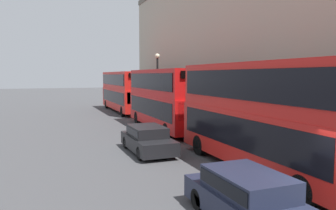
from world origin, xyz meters
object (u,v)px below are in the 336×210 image
bus_third_in_queue (124,90)px  car_dark_sedan (249,198)px  bus_leading (263,112)px  pedestrian (193,116)px  bus_second_in_queue (165,97)px  car_hatchback (148,138)px

bus_third_in_queue → car_dark_sedan: bearing=-96.9°
bus_leading → car_dark_sedan: size_ratio=2.30×
bus_third_in_queue → pedestrian: 12.42m
bus_second_in_queue → bus_third_in_queue: size_ratio=0.87×
bus_leading → car_dark_sedan: (-3.40, -3.90, -1.73)m
bus_leading → bus_third_in_queue: 24.09m
pedestrian → bus_second_in_queue: bearing=-166.1°
car_dark_sedan → pedestrian: bearing=69.3°
bus_second_in_queue → car_dark_sedan: (-3.40, -15.30, -1.67)m
car_hatchback → pedestrian: pedestrian is taller
bus_leading → car_hatchback: size_ratio=2.38×
bus_leading → bus_second_in_queue: bearing=90.0°
bus_third_in_queue → pedestrian: (2.63, -12.03, -1.58)m
bus_leading → pedestrian: size_ratio=5.78×
bus_third_in_queue → car_hatchback: 19.50m
bus_third_in_queue → car_hatchback: size_ratio=2.69×
car_dark_sedan → pedestrian: size_ratio=2.52×
bus_third_in_queue → pedestrian: bearing=-77.6°
bus_leading → car_dark_sedan: bearing=-131.1°
bus_second_in_queue → pedestrian: bearing=13.9°
bus_leading → car_hatchback: (-3.40, 4.96, -1.75)m
bus_second_in_queue → pedestrian: 3.16m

